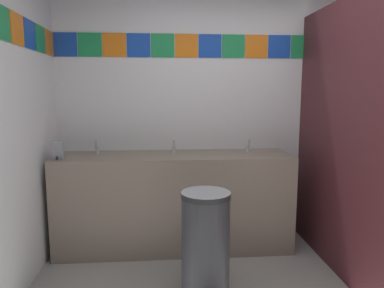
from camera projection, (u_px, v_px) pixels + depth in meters
wall_back at (243, 98)px, 3.57m from camera, size 3.67×0.09×2.81m
vanity_counter at (175, 200)px, 3.34m from camera, size 2.16×0.57×0.90m
faucet_left at (97, 148)px, 3.30m from camera, size 0.04×0.10×0.14m
faucet_center at (174, 147)px, 3.35m from camera, size 0.04×0.10×0.14m
faucet_right at (248, 147)px, 3.41m from camera, size 0.04×0.10×0.14m
soap_dispenser at (58, 150)px, 3.02m from camera, size 0.09×0.09×0.16m
stall_divider at (376, 143)px, 2.61m from camera, size 0.92×1.55×2.19m
toilet at (360, 214)px, 3.41m from camera, size 0.39×0.49×0.74m
trash_bin at (206, 243)px, 2.56m from camera, size 0.36×0.36×0.77m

